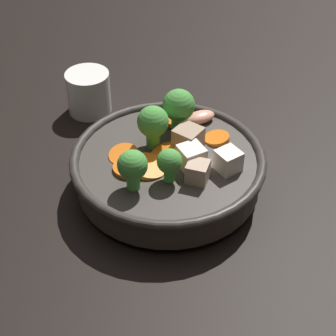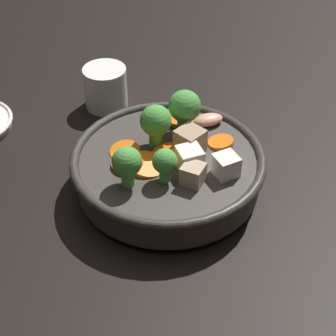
{
  "view_description": "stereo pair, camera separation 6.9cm",
  "coord_description": "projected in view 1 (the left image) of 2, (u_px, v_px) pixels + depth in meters",
  "views": [
    {
      "loc": [
        -0.46,
        -0.26,
        0.48
      ],
      "look_at": [
        0.0,
        0.0,
        0.03
      ],
      "focal_mm": 60.0,
      "sensor_mm": 36.0,
      "label": 1
    },
    {
      "loc": [
        -0.42,
        -0.31,
        0.48
      ],
      "look_at": [
        0.0,
        0.0,
        0.03
      ],
      "focal_mm": 60.0,
      "sensor_mm": 36.0,
      "label": 2
    }
  ],
  "objects": [
    {
      "name": "ground_plane",
      "position": [
        168.0,
        188.0,
        0.71
      ],
      "size": [
        3.0,
        3.0,
        0.0
      ],
      "primitive_type": "plane",
      "color": "black"
    },
    {
      "name": "stirfry_bowl",
      "position": [
        168.0,
        165.0,
        0.69
      ],
      "size": [
        0.24,
        0.24,
        0.11
      ],
      "color": "#38332D",
      "rests_on": "ground_plane"
    },
    {
      "name": "tea_cup",
      "position": [
        89.0,
        92.0,
        0.82
      ],
      "size": [
        0.06,
        0.06,
        0.06
      ],
      "color": "white",
      "rests_on": "ground_plane"
    }
  ]
}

